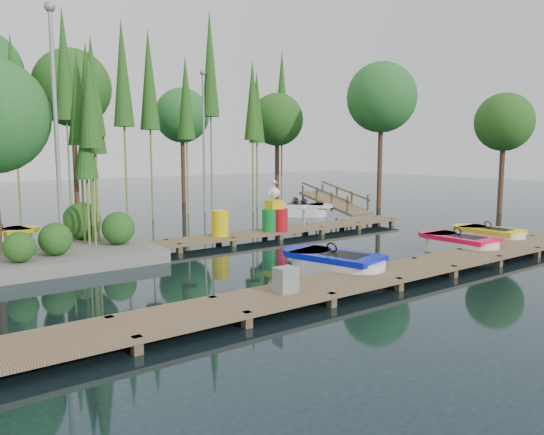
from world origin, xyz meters
TOP-DOWN VIEW (x-y plane):
  - ground_plane at (0.00, 0.00)m, footprint 90.00×90.00m
  - near_dock at (0.00, -4.50)m, footprint 18.00×1.50m
  - far_dock at (1.00, 2.50)m, footprint 15.00×1.20m
  - island at (-6.30, 3.29)m, footprint 6.20×4.20m
  - tree_screen at (-2.04, 10.60)m, footprint 34.42×18.53m
  - lamp_island at (-5.50, 2.50)m, footprint 0.30×0.30m
  - lamp_rear at (4.00, 11.00)m, footprint 0.30×0.30m
  - ramp at (9.00, 6.50)m, footprint 1.50×3.94m
  - boat_blue at (-0.24, -3.21)m, footprint 2.00×3.16m
  - boat_red at (5.04, -3.35)m, footprint 1.23×2.71m
  - boat_yellow_near at (7.44, -2.96)m, footprint 1.23×2.60m
  - boat_white_far at (7.09, 6.80)m, footprint 2.92×2.85m
  - utility_cabinet at (-2.89, -4.50)m, footprint 0.44×0.37m
  - yellow_barrel at (-0.24, 2.50)m, footprint 0.60×0.60m
  - drum_cluster at (2.04, 2.35)m, footprint 1.09×1.00m
  - seagull_post at (3.54, 2.50)m, footprint 0.51×0.28m

SIDE VIEW (x-z plane):
  - ground_plane at x=0.00m, z-range 0.00..0.00m
  - far_dock at x=1.00m, z-range -0.02..0.48m
  - near_dock at x=0.00m, z-range -0.02..0.48m
  - boat_yellow_near at x=7.44m, z-range -0.18..0.68m
  - boat_red at x=5.04m, z-range -0.19..0.72m
  - boat_blue at x=-0.24m, z-range -0.21..0.78m
  - boat_white_far at x=7.09m, z-range -0.37..0.96m
  - utility_cabinet at x=-2.89m, z-range 0.30..0.84m
  - ramp at x=9.00m, z-range -0.16..1.33m
  - yellow_barrel at x=-0.24m, z-range 0.30..1.19m
  - seagull_post at x=3.54m, z-range 0.44..1.26m
  - drum_cluster at x=2.04m, z-range -0.09..1.79m
  - island at x=-6.30m, z-range -0.19..6.56m
  - lamp_island at x=-5.50m, z-range 0.64..7.89m
  - lamp_rear at x=4.00m, z-range 0.64..7.89m
  - tree_screen at x=-2.04m, z-range 0.96..11.27m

